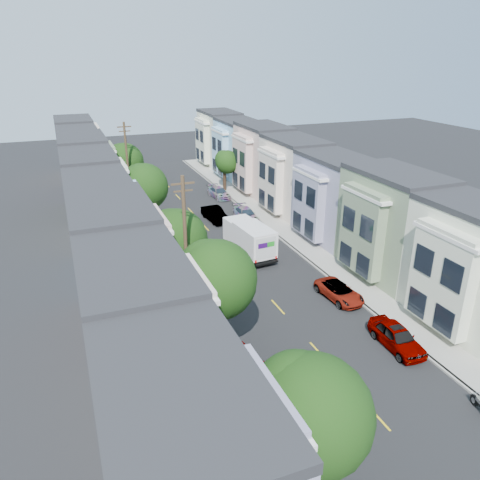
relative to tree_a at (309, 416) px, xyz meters
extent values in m
plane|color=black|center=(6.30, 15.49, -5.18)|extent=(160.00, 160.00, 0.00)
cube|color=black|center=(6.30, 30.49, -5.17)|extent=(12.00, 70.00, 0.02)
cube|color=gray|center=(0.25, 30.49, -5.10)|extent=(0.30, 70.00, 0.15)
cube|color=gray|center=(12.35, 30.49, -5.10)|extent=(0.30, 70.00, 0.15)
cube|color=gray|center=(-1.05, 30.49, -5.10)|extent=(2.60, 70.00, 0.15)
cube|color=gray|center=(13.65, 30.49, -5.10)|extent=(2.60, 70.00, 0.15)
cube|color=gold|center=(6.30, 30.49, -5.18)|extent=(0.12, 70.00, 0.01)
cube|color=#908EAB|center=(-4.85, 30.49, -5.18)|extent=(5.00, 70.00, 8.50)
cube|color=#908EAB|center=(17.45, 30.49, -5.18)|extent=(5.00, 70.00, 8.50)
sphere|color=#1D3310|center=(0.00, 0.00, 0.02)|extent=(4.70, 4.70, 4.70)
cylinder|color=black|center=(-0.30, 11.02, -3.22)|extent=(0.44, 0.44, 3.93)
sphere|color=#1D3310|center=(0.00, 11.02, 0.39)|extent=(4.70, 4.70, 4.70)
cylinder|color=black|center=(-0.30, 20.54, -3.77)|extent=(0.44, 0.44, 2.82)
sphere|color=#1D3310|center=(0.00, 20.54, -0.72)|extent=(4.70, 4.70, 4.70)
cylinder|color=black|center=(-0.30, 33.37, -3.42)|extent=(0.44, 0.44, 3.53)
sphere|color=#1D3310|center=(0.00, 33.37, -0.01)|extent=(4.70, 4.70, 4.70)
cylinder|color=black|center=(-0.30, 46.61, -3.57)|extent=(0.44, 0.44, 3.22)
sphere|color=#1D3310|center=(0.00, 46.61, -0.32)|extent=(4.70, 4.70, 4.70)
cylinder|color=black|center=(12.90, 45.92, -3.76)|extent=(0.44, 0.44, 2.84)
sphere|color=#1D3310|center=(13.20, 45.92, -1.25)|extent=(3.10, 3.10, 3.10)
cylinder|color=#42301E|center=(0.00, 17.49, -0.18)|extent=(0.26, 0.26, 10.00)
cube|color=#42301E|center=(0.00, 17.49, 4.42)|extent=(1.60, 0.12, 0.12)
cylinder|color=#42301E|center=(0.00, 43.49, -0.18)|extent=(0.26, 0.26, 10.00)
cube|color=#42301E|center=(0.00, 43.49, 4.42)|extent=(1.60, 0.12, 0.12)
cube|color=silver|center=(7.96, 24.18, -3.30)|extent=(2.42, 4.33, 2.37)
cube|color=silver|center=(7.96, 27.35, -3.39)|extent=(2.42, 2.02, 2.18)
cube|color=black|center=(7.96, 25.08, -4.60)|extent=(2.23, 6.22, 0.24)
cube|color=#2D0A51|center=(7.61, 22.01, -3.02)|extent=(0.91, 0.04, 0.44)
cube|color=#198C1E|center=(8.42, 22.01, -3.02)|extent=(0.71, 0.04, 0.44)
cylinder|color=black|center=(6.87, 22.99, -4.73)|extent=(0.28, 0.91, 0.91)
cylinder|color=black|center=(9.05, 22.99, -4.73)|extent=(0.28, 0.91, 0.91)
cylinder|color=black|center=(6.87, 27.05, -4.73)|extent=(0.28, 0.91, 0.91)
cylinder|color=black|center=(9.05, 27.05, -4.73)|extent=(0.28, 0.91, 0.91)
imported|color=black|center=(7.92, 35.15, -4.42)|extent=(2.01, 4.66, 1.51)
imported|color=black|center=(1.40, 9.22, -4.52)|extent=(1.95, 4.20, 1.32)
imported|color=#B0B5BB|center=(1.40, 17.93, -4.54)|extent=(2.01, 4.33, 1.27)
imported|color=#53051C|center=(1.40, 27.88, -4.55)|extent=(1.67, 3.94, 1.25)
imported|color=#595959|center=(11.20, 8.19, -4.42)|extent=(1.94, 4.73, 1.52)
imported|color=silver|center=(11.20, 14.90, -4.57)|extent=(2.39, 4.57, 1.23)
imported|color=black|center=(11.20, 34.05, -4.50)|extent=(1.95, 4.53, 1.35)
imported|color=black|center=(11.20, 43.33, -4.54)|extent=(2.22, 4.45, 1.29)
cylinder|color=black|center=(11.53, 2.34, -4.87)|extent=(0.12, 0.62, 0.62)
cube|color=#B2B2B2|center=(11.53, 1.90, -4.50)|extent=(0.27, 0.43, 0.21)
camera|label=1|loc=(-7.32, -11.73, 12.64)|focal=35.00mm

